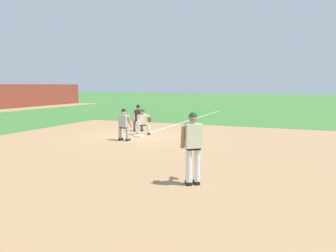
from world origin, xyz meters
The scene contains 9 objects.
ground_plane centered at (0.00, 0.00, 0.00)m, with size 160.00×160.00×0.00m, color #3D7533.
infield_dirt_patch centered at (-3.22, -2.43, 0.00)m, with size 18.00×18.00×0.01m, color #A87F56.
foul_line_stripe centered at (8.50, 0.00, 0.01)m, with size 17.00×0.10×0.00m, color white.
first_base_bag centered at (0.00, 0.00, 0.04)m, with size 0.38×0.38×0.09m, color white.
baseball centered at (-1.00, -1.24, 0.04)m, with size 0.07×0.07×0.07m, color white.
pitcher centered at (-6.41, -4.85, 1.06)m, with size 0.85×0.57×1.86m.
first_baseman centered at (0.60, 0.01, 0.73)m, with size 0.80×1.05×1.34m.
baserunner centered at (-1.23, 0.09, 0.79)m, with size 0.46×0.61×1.46m.
umpire centered at (1.74, 0.88, 0.79)m, with size 0.64×0.68×1.46m.
Camera 1 is at (-14.14, -7.30, 2.52)m, focal length 35.00 mm.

